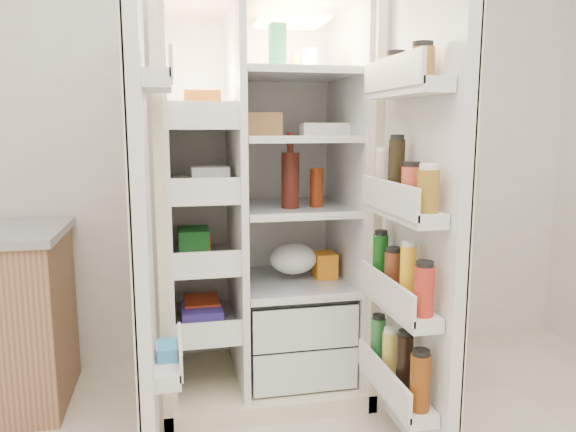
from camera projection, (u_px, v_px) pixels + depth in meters
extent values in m
cube|color=silver|center=(221.00, 107.00, 2.79)|extent=(4.00, 0.02, 2.70)
cube|color=beige|center=(250.00, 195.00, 2.83)|extent=(0.92, 0.04, 1.80)
cube|color=beige|center=(162.00, 207.00, 2.42)|extent=(0.04, 0.70, 1.80)
cube|color=beige|center=(351.00, 201.00, 2.60)|extent=(0.04, 0.70, 1.80)
cube|color=beige|center=(259.00, 3.00, 2.37)|extent=(0.92, 0.70, 0.04)
cube|color=beige|center=(262.00, 379.00, 2.65)|extent=(0.92, 0.70, 0.08)
cube|color=silver|center=(251.00, 192.00, 2.79)|extent=(0.84, 0.02, 1.68)
cube|color=silver|center=(169.00, 202.00, 2.42)|extent=(0.02, 0.62, 1.68)
cube|color=silver|center=(345.00, 197.00, 2.59)|extent=(0.02, 0.62, 1.68)
cube|color=silver|center=(236.00, 200.00, 2.48)|extent=(0.03, 0.62, 1.68)
cube|color=silver|center=(294.00, 350.00, 2.64)|extent=(0.47, 0.52, 0.19)
cube|color=silver|center=(294.00, 310.00, 2.60)|extent=(0.47, 0.52, 0.19)
cube|color=#FFD18C|center=(291.00, 21.00, 2.46)|extent=(0.30, 0.30, 0.02)
cube|color=white|center=(205.00, 322.00, 2.54)|extent=(0.28, 0.58, 0.02)
cube|color=white|center=(204.00, 260.00, 2.49)|extent=(0.28, 0.58, 0.02)
cube|color=white|center=(202.00, 195.00, 2.45)|extent=(0.28, 0.58, 0.02)
cube|color=white|center=(200.00, 127.00, 2.40)|extent=(0.28, 0.58, 0.02)
cube|color=silver|center=(293.00, 282.00, 2.60)|extent=(0.49, 0.58, 0.01)
cube|color=silver|center=(293.00, 207.00, 2.54)|extent=(0.49, 0.58, 0.01)
cube|color=silver|center=(293.00, 138.00, 2.49)|extent=(0.49, 0.58, 0.02)
cube|color=silver|center=(293.00, 75.00, 2.45)|extent=(0.49, 0.58, 0.02)
cube|color=#C8401C|center=(205.00, 310.00, 2.53)|extent=(0.16, 0.20, 0.10)
cube|color=#258A31|center=(203.00, 245.00, 2.48)|extent=(0.14, 0.18, 0.12)
cube|color=beige|center=(202.00, 185.00, 2.44)|extent=(0.20, 0.22, 0.07)
cube|color=orange|center=(200.00, 108.00, 2.38)|extent=(0.15, 0.16, 0.14)
cube|color=#4835A0|center=(205.00, 311.00, 2.53)|extent=(0.18, 0.20, 0.09)
cube|color=red|center=(203.00, 247.00, 2.48)|extent=(0.14, 0.18, 0.10)
cube|color=silver|center=(201.00, 179.00, 2.43)|extent=(0.16, 0.16, 0.12)
sphere|color=orange|center=(271.00, 371.00, 2.54)|extent=(0.07, 0.07, 0.07)
sphere|color=orange|center=(288.00, 365.00, 2.60)|extent=(0.07, 0.07, 0.07)
sphere|color=orange|center=(311.00, 367.00, 2.58)|extent=(0.07, 0.07, 0.07)
sphere|color=orange|center=(276.00, 358.00, 2.69)|extent=(0.07, 0.07, 0.07)
sphere|color=orange|center=(297.00, 357.00, 2.69)|extent=(0.07, 0.07, 0.07)
ellipsoid|color=#3D6822|center=(293.00, 306.00, 2.62)|extent=(0.26, 0.24, 0.11)
cylinder|color=#3F140D|center=(290.00, 180.00, 2.45)|extent=(0.08, 0.08, 0.25)
cylinder|color=maroon|center=(317.00, 187.00, 2.49)|extent=(0.06, 0.06, 0.18)
cube|color=#27915A|center=(277.00, 47.00, 2.33)|extent=(0.07, 0.07, 0.20)
cylinder|color=white|center=(315.00, 61.00, 2.42)|extent=(0.11, 0.11, 0.10)
cylinder|color=#A47325|center=(299.00, 64.00, 2.50)|extent=(0.07, 0.07, 0.09)
cube|color=white|center=(327.00, 130.00, 2.49)|extent=(0.24, 0.10, 0.06)
cube|color=#9F703F|center=(262.00, 125.00, 2.42)|extent=(0.17, 0.10, 0.11)
ellipsoid|color=white|center=(293.00, 265.00, 2.60)|extent=(0.22, 0.20, 0.14)
cube|color=orange|center=(325.00, 265.00, 2.64)|extent=(0.10, 0.12, 0.12)
cube|color=silver|center=(142.00, 230.00, 1.87)|extent=(0.05, 0.40, 1.72)
cube|color=beige|center=(135.00, 230.00, 1.87)|extent=(0.01, 0.40, 1.72)
cube|color=silver|center=(168.00, 365.00, 1.97)|extent=(0.09, 0.32, 0.06)
cube|color=silver|center=(157.00, 81.00, 1.81)|extent=(0.09, 0.32, 0.06)
cube|color=#338CCC|center=(168.00, 357.00, 1.97)|extent=(0.07, 0.12, 0.10)
cube|color=silver|center=(423.00, 224.00, 1.99)|extent=(0.05, 0.58, 1.72)
cube|color=beige|center=(429.00, 223.00, 2.00)|extent=(0.01, 0.58, 1.72)
cube|color=silver|center=(396.00, 389.00, 2.08)|extent=(0.11, 0.50, 0.05)
cube|color=silver|center=(399.00, 304.00, 2.02)|extent=(0.11, 0.50, 0.05)
cube|color=silver|center=(402.00, 211.00, 1.97)|extent=(0.11, 0.50, 0.05)
cube|color=silver|center=(406.00, 89.00, 1.90)|extent=(0.11, 0.50, 0.05)
cylinder|color=#6D310C|center=(420.00, 382.00, 1.87)|extent=(0.07, 0.07, 0.20)
cylinder|color=black|center=(404.00, 364.00, 1.99)|extent=(0.06, 0.06, 0.22)
cylinder|color=gold|center=(390.00, 355.00, 2.12)|extent=(0.06, 0.06, 0.18)
cylinder|color=#267234|center=(378.00, 341.00, 2.24)|extent=(0.06, 0.06, 0.19)
cylinder|color=#AD271C|center=(424.00, 291.00, 1.81)|extent=(0.07, 0.07, 0.17)
cylinder|color=yellow|center=(408.00, 275.00, 1.94)|extent=(0.06, 0.06, 0.21)
cylinder|color=#642D19|center=(393.00, 272.00, 2.07)|extent=(0.07, 0.07, 0.16)
cylinder|color=#114E14|center=(380.00, 259.00, 2.19)|extent=(0.06, 0.06, 0.20)
cylinder|color=olive|center=(428.00, 191.00, 1.76)|extent=(0.07, 0.07, 0.14)
cylinder|color=#C24232|center=(411.00, 187.00, 1.89)|extent=(0.07, 0.07, 0.14)
cylinder|color=black|center=(396.00, 171.00, 2.00)|extent=(0.06, 0.06, 0.23)
cylinder|color=beige|center=(383.00, 175.00, 2.13)|extent=(0.06, 0.06, 0.18)
cylinder|color=brown|center=(422.00, 63.00, 1.77)|extent=(0.08, 0.08, 0.10)
cylinder|color=brown|center=(395.00, 70.00, 1.98)|extent=(0.08, 0.08, 0.10)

